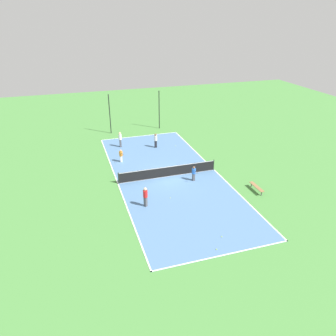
# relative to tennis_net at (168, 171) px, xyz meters

# --- Properties ---
(ground_plane) EXTENTS (80.00, 80.00, 0.00)m
(ground_plane) POSITION_rel_tennis_net_xyz_m (0.00, 0.00, -0.57)
(ground_plane) COLOR #47843D
(court_surface) EXTENTS (9.80, 23.84, 0.02)m
(court_surface) POSITION_rel_tennis_net_xyz_m (0.00, 0.00, -0.56)
(court_surface) COLOR #4C729E
(court_surface) RESTS_ON ground_plane
(tennis_net) EXTENTS (9.60, 0.10, 1.08)m
(tennis_net) POSITION_rel_tennis_net_xyz_m (0.00, 0.00, 0.00)
(tennis_net) COLOR black
(tennis_net) RESTS_ON court_surface
(bench) EXTENTS (0.36, 1.95, 0.45)m
(bench) POSITION_rel_tennis_net_xyz_m (6.56, -5.05, -0.18)
(bench) COLOR olive
(bench) RESTS_ON ground_plane
(player_near_blue) EXTENTS (0.36, 0.94, 1.44)m
(player_near_blue) POSITION_rel_tennis_net_xyz_m (2.02, -1.54, 0.26)
(player_near_blue) COLOR #4C4C51
(player_near_blue) RESTS_ON court_surface
(player_coach_red) EXTENTS (0.49, 0.49, 1.70)m
(player_coach_red) POSITION_rel_tennis_net_xyz_m (-3.35, -4.54, 0.42)
(player_coach_red) COLOR #4C4C51
(player_coach_red) RESTS_ON court_surface
(player_near_white) EXTENTS (0.36, 0.36, 1.78)m
(player_near_white) POSITION_rel_tennis_net_xyz_m (-2.97, 8.96, 0.48)
(player_near_white) COLOR #4C4C51
(player_near_white) RESTS_ON court_surface
(player_far_white) EXTENTS (0.39, 0.39, 1.68)m
(player_far_white) POSITION_rel_tennis_net_xyz_m (0.90, 7.54, 0.41)
(player_far_white) COLOR black
(player_far_white) RESTS_ON court_surface
(player_center_orange) EXTENTS (0.38, 0.95, 1.37)m
(player_center_orange) POSITION_rel_tennis_net_xyz_m (-3.66, 4.71, 0.22)
(player_center_orange) COLOR white
(player_center_orange) RESTS_ON court_surface
(tennis_ball_near_net) EXTENTS (0.07, 0.07, 0.07)m
(tennis_ball_near_net) POSITION_rel_tennis_net_xyz_m (-1.07, -3.98, -0.51)
(tennis_ball_near_net) COLOR #CCE033
(tennis_ball_near_net) RESTS_ON court_surface
(tennis_ball_far_baseline) EXTENTS (0.07, 0.07, 0.07)m
(tennis_ball_far_baseline) POSITION_rel_tennis_net_xyz_m (3.21, 7.17, -0.51)
(tennis_ball_far_baseline) COLOR #CCE033
(tennis_ball_far_baseline) RESTS_ON court_surface
(tennis_ball_right_alley) EXTENTS (0.07, 0.07, 0.07)m
(tennis_ball_right_alley) POSITION_rel_tennis_net_xyz_m (0.73, -10.12, -0.51)
(tennis_ball_right_alley) COLOR #CCE033
(tennis_ball_right_alley) RESTS_ON court_surface
(tennis_ball_midcourt) EXTENTS (0.07, 0.07, 0.07)m
(tennis_ball_midcourt) POSITION_rel_tennis_net_xyz_m (-0.20, -11.24, -0.51)
(tennis_ball_midcourt) COLOR #CCE033
(tennis_ball_midcourt) RESTS_ON court_surface
(fence_post_back_left) EXTENTS (0.12, 0.12, 5.09)m
(fence_post_back_left) POSITION_rel_tennis_net_xyz_m (-3.28, 14.17, 1.97)
(fence_post_back_left) COLOR black
(fence_post_back_left) RESTS_ON ground_plane
(fence_post_back_right) EXTENTS (0.12, 0.12, 5.09)m
(fence_post_back_right) POSITION_rel_tennis_net_xyz_m (3.28, 14.17, 1.97)
(fence_post_back_right) COLOR black
(fence_post_back_right) RESTS_ON ground_plane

